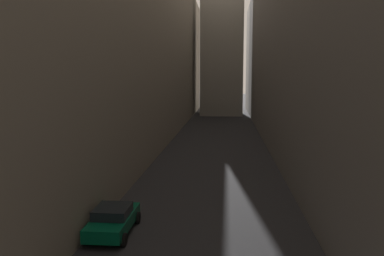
{
  "coord_description": "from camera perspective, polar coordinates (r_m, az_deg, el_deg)",
  "views": [
    {
      "loc": [
        1.14,
        7.15,
        7.77
      ],
      "look_at": [
        0.0,
        20.24,
        6.06
      ],
      "focal_mm": 37.67,
      "sensor_mm": 36.0,
      "label": 1
    }
  ],
  "objects": [
    {
      "name": "building_block_left",
      "position": [
        44.59,
        -10.49,
        12.19
      ],
      "size": [
        10.14,
        108.0,
        23.12
      ],
      "primitive_type": "cube",
      "color": "gray",
      "rests_on": "ground"
    },
    {
      "name": "building_block_right",
      "position": [
        44.26,
        19.11,
        11.48
      ],
      "size": [
        12.3,
        108.0,
        22.39
      ],
      "primitive_type": "cube",
      "color": "slate",
      "rests_on": "ground"
    },
    {
      "name": "ground_plane",
      "position": [
        41.6,
        3.34,
        -3.34
      ],
      "size": [
        264.0,
        264.0,
        0.0
      ],
      "primitive_type": "plane",
      "color": "#232326"
    },
    {
      "name": "parked_car_left_far",
      "position": [
        20.72,
        -11.11,
        -12.59
      ],
      "size": [
        2.0,
        4.26,
        1.4
      ],
      "rotation": [
        0.0,
        0.0,
        1.57
      ],
      "color": "#05472D",
      "rests_on": "ground"
    }
  ]
}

